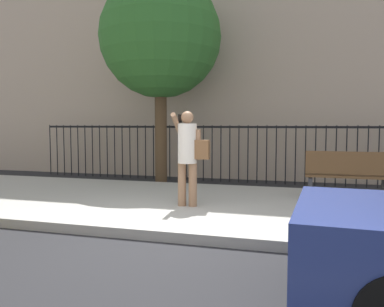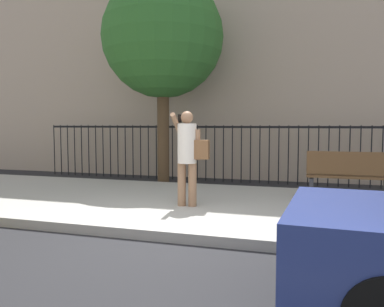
% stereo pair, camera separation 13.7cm
% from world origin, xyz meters
% --- Properties ---
extents(ground_plane, '(60.00, 60.00, 0.00)m').
position_xyz_m(ground_plane, '(0.00, 0.00, 0.00)').
color(ground_plane, black).
extents(sidewalk, '(28.00, 4.40, 0.15)m').
position_xyz_m(sidewalk, '(0.00, 2.20, 0.07)').
color(sidewalk, '#9E9B93').
rests_on(sidewalk, ground).
extents(building_facade, '(28.00, 4.00, 10.01)m').
position_xyz_m(building_facade, '(0.00, 8.50, 5.00)').
color(building_facade, tan).
rests_on(building_facade, ground).
extents(iron_fence, '(12.03, 0.04, 1.60)m').
position_xyz_m(iron_fence, '(0.00, 5.90, 1.02)').
color(iron_fence, black).
rests_on(iron_fence, ground).
extents(pedestrian_on_phone, '(0.66, 0.50, 1.71)m').
position_xyz_m(pedestrian_on_phone, '(-0.07, 1.74, 1.14)').
color(pedestrian_on_phone, '#936B4C').
rests_on(pedestrian_on_phone, sidewalk).
extents(street_bench, '(1.60, 0.45, 0.95)m').
position_xyz_m(street_bench, '(2.74, 3.27, 0.65)').
color(street_bench, brown).
rests_on(street_bench, sidewalk).
extents(street_tree_near, '(3.22, 3.22, 5.54)m').
position_xyz_m(street_tree_near, '(-1.83, 4.95, 3.91)').
color(street_tree_near, '#4C3823').
rests_on(street_tree_near, ground).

